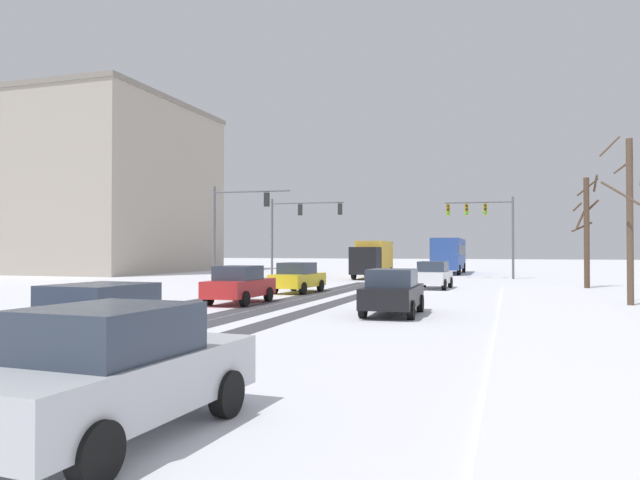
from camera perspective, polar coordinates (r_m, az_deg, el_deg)
name	(u,v)px	position (r m, az deg, el deg)	size (l,w,h in m)	color
wheel_track_left_lane	(273,308)	(23.54, -4.54, -6.54)	(0.97, 38.51, 0.01)	#424247
wheel_track_right_lane	(171,305)	(25.61, -14.07, -6.06)	(1.07, 38.51, 0.01)	#424247
wheel_track_center	(314,310)	(22.95, -0.59, -6.69)	(0.93, 38.51, 0.01)	#424247
wheel_track_oncoming	(250,307)	(23.92, -6.70, -6.45)	(0.88, 38.51, 0.01)	#424247
sidewalk_kerb_right	(566,322)	(20.12, 22.51, -7.26)	(4.00, 38.51, 0.12)	white
traffic_signal_far_right	(485,219)	(49.10, 15.57, 1.96)	(5.34, 0.74, 6.50)	#56565B
traffic_signal_near_left	(234,218)	(39.31, -8.22, 2.09)	(5.30, 0.59, 6.50)	#56565B
traffic_signal_far_left	(297,221)	(48.26, -2.26, 1.83)	(6.13, 0.60, 6.50)	#56565B
car_white_lead	(433,275)	(35.82, 10.83, -3.31)	(1.98, 4.17, 1.62)	silver
car_yellow_cab_second	(298,277)	(31.97, -2.15, -3.61)	(2.00, 4.19, 1.62)	yellow
car_red_third	(239,285)	(25.66, -7.75, -4.25)	(1.87, 4.12, 1.62)	red
car_black_fourth	(393,292)	(21.14, 6.99, -4.96)	(1.91, 4.14, 1.62)	black
car_blue_fifth	(103,324)	(12.71, -20.07, -7.58)	(2.00, 4.18, 1.62)	#233899
car_silver_sixth	(115,371)	(7.80, -19.11, -11.82)	(2.00, 4.18, 1.62)	#B7BABF
bus_oncoming	(449,253)	(59.14, 12.28, -1.23)	(2.78, 11.03, 3.38)	#284793
box_truck_delivery	(372,258)	(48.47, 5.05, -1.74)	(2.43, 7.45, 3.02)	black
bare_tree_sidewalk_mid	(630,214)	(27.89, 27.64, 2.24)	(2.24, 2.33, 7.26)	brown
bare_tree_sidewalk_far	(587,229)	(39.24, 24.21, 0.98)	(1.58, 1.38, 6.78)	#4C3828
office_building_far_left_block	(80,190)	(68.54, -22.06, 4.50)	(23.94, 20.85, 17.47)	#A89E8E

